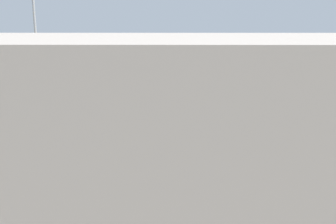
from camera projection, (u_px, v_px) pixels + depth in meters
name	position (u px, v px, depth m)	size (l,w,h in m)	color
ground_plane	(194.00, 121.00, 61.05)	(400.00, 400.00, 0.00)	gray
track_bed_0	(191.00, 107.00, 70.80)	(140.00, 2.80, 0.12)	#4C443D
track_bed_1	(192.00, 113.00, 65.92)	(140.00, 2.80, 0.12)	#4C443D
track_bed_2	(194.00, 120.00, 61.04)	(140.00, 2.80, 0.12)	#3D3833
track_bed_3	(196.00, 128.00, 56.16)	(140.00, 2.80, 0.12)	#4C443D
track_bed_4	(198.00, 138.00, 51.28)	(140.00, 2.80, 0.12)	#3D3833
train_on_track_1	(53.00, 101.00, 65.78)	(10.00, 3.00, 5.00)	gold
light_mast_0	(35.00, 22.00, 69.83)	(2.80, 0.70, 23.48)	#9EA0A5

